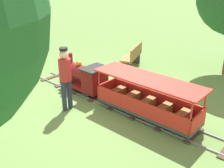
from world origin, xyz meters
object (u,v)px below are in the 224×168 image
conductor_person (65,74)px  passenger_car (147,101)px  locomotive (85,77)px  park_bench (133,57)px

conductor_person → passenger_car: bearing=-60.0°
passenger_car → conductor_person: size_ratio=1.67×
passenger_car → conductor_person: 2.07m
locomotive → conductor_person: size_ratio=0.89×
locomotive → park_bench: (2.50, 0.22, -0.07)m
conductor_person → park_bench: size_ratio=1.19×
locomotive → conductor_person: conductor_person is taller
locomotive → conductor_person: 1.17m
conductor_person → park_bench: conductor_person is taller
locomotive → passenger_car: locomotive is taller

